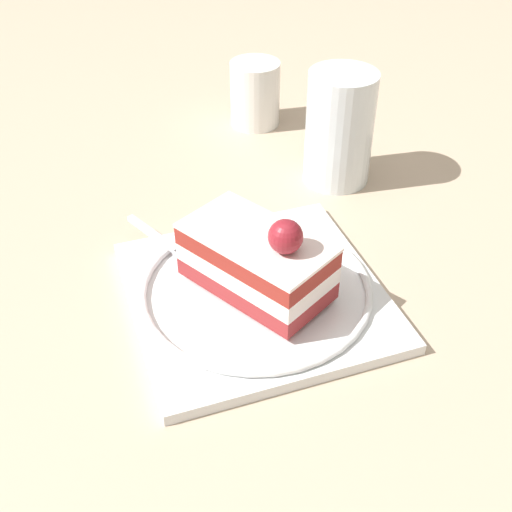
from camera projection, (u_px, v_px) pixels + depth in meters
The scene contains 6 objects.
ground_plane at pixel (255, 327), 0.51m from camera, with size 2.40×2.40×0.00m, color tan.
dessert_plate at pixel (256, 292), 0.53m from camera, with size 0.24×0.24×0.02m.
cake_slice at pixel (258, 260), 0.51m from camera, with size 0.10×0.13×0.08m.
fork at pixel (170, 246), 0.56m from camera, with size 0.03×0.11×0.00m.
drink_glass_near at pixel (339, 135), 0.65m from camera, with size 0.07×0.07×0.12m.
drink_glass_far at pixel (255, 97), 0.76m from camera, with size 0.06×0.06×0.08m.
Camera 1 is at (0.19, 0.31, 0.36)m, focal length 45.49 mm.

